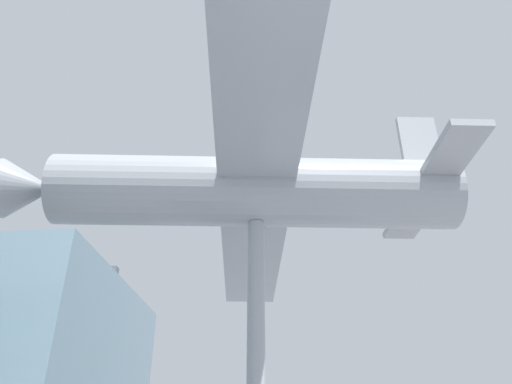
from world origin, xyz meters
name	(u,v)px	position (x,y,z in m)	size (l,w,h in m)	color
support_pylon_central	(256,372)	(0.00, 0.00, 3.70)	(0.43, 0.43, 7.40)	#999EA3
suspended_airplane	(245,191)	(-0.04, 0.29, 8.35)	(18.83, 12.61, 3.52)	#93999E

